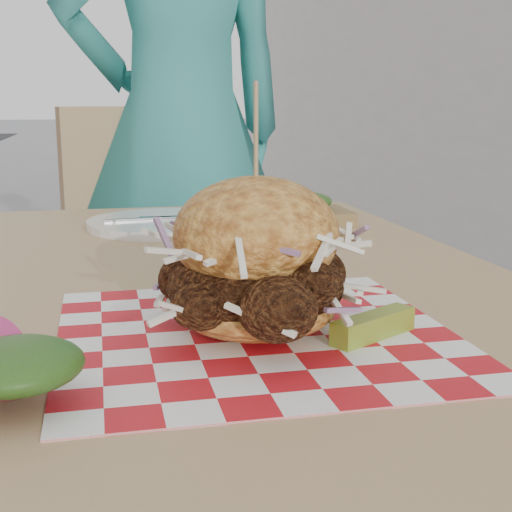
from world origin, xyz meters
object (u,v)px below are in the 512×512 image
Objects in this scene: patio_table at (194,335)px; patio_chair at (136,268)px; sandwich at (256,267)px; diner at (181,128)px.

patio_chair is (-0.03, 0.91, -0.12)m from patio_table.
patio_chair is 1.19m from sandwich.
sandwich is (0.03, -0.24, 0.14)m from patio_table.
patio_chair is (-0.14, -0.10, -0.34)m from diner.
diner is 1.88× the size of patio_chair.
sandwich reaches higher than patio_chair.
patio_chair is at bearing 20.40° from diner.
patio_table is 0.92m from patio_chair.
diner is 0.38m from patio_chair.
diner reaches higher than patio_table.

